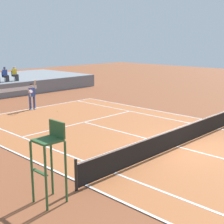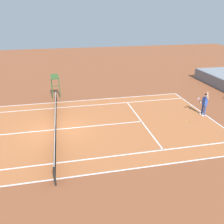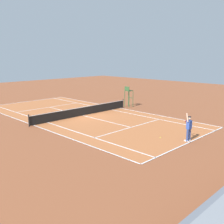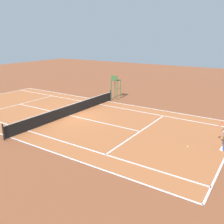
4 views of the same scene
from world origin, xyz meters
name	(u,v)px [view 3 (image 3 of 4)]	position (x,y,z in m)	size (l,w,h in m)	color
ground_plane	(83,116)	(0.00, 0.00, 0.00)	(80.00, 80.00, 0.00)	brown
court	(83,116)	(0.00, 0.00, 0.01)	(11.08, 23.88, 0.03)	#B76638
net	(83,111)	(0.00, 0.00, 0.52)	(11.98, 0.10, 1.07)	black
tennis_player	(189,128)	(-0.12, 11.66, 0.99)	(0.76, 0.62, 2.08)	navy
tennis_ball	(160,137)	(0.64, 9.82, 0.03)	(0.07, 0.07, 0.07)	#D1E533
umpire_chair	(128,94)	(-6.89, 0.00, 1.56)	(0.77, 0.77, 2.44)	#2D562D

